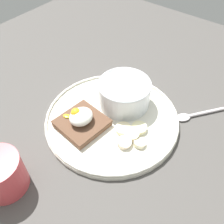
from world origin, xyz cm
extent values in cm
cube|color=#484542|center=(0.00, 0.00, 1.00)|extent=(120.00, 120.00, 2.00)
cylinder|color=silver|center=(0.00, 0.00, 2.50)|extent=(30.68, 30.68, 1.00)
torus|color=silver|center=(0.00, 0.00, 3.30)|extent=(30.48, 30.48, 0.60)
cylinder|color=white|center=(5.66, 0.77, 5.99)|extent=(12.19, 12.19, 5.98)
torus|color=white|center=(5.66, 0.77, 8.98)|extent=(12.39, 12.39, 0.60)
cylinder|color=white|center=(5.66, 0.77, 5.71)|extent=(10.79, 10.79, 5.02)
ellipsoid|color=white|center=(5.66, 0.77, 8.02)|extent=(10.25, 10.25, 1.20)
ellipsoid|color=#D1B890|center=(5.59, -1.11, 8.30)|extent=(1.57, 1.47, 0.57)
ellipsoid|color=tan|center=(3.66, -0.47, 8.43)|extent=(1.98, 1.30, 0.83)
ellipsoid|color=tan|center=(6.28, -2.62, 8.41)|extent=(2.08, 1.58, 0.80)
ellipsoid|color=olive|center=(4.05, -1.39, 8.39)|extent=(1.90, 1.40, 0.74)
ellipsoid|color=tan|center=(2.47, 2.75, 8.34)|extent=(1.81, 1.57, 0.66)
ellipsoid|color=#D0B08B|center=(8.55, 0.17, 8.39)|extent=(2.05, 1.70, 0.75)
ellipsoid|color=#9C6848|center=(2.91, -1.15, 8.39)|extent=(1.93, 2.06, 0.74)
cube|color=brown|center=(-5.90, 3.86, 4.42)|extent=(10.60, 10.60, 0.30)
cube|color=brown|center=(-5.90, 3.86, 3.76)|extent=(10.40, 10.40, 1.52)
ellipsoid|color=white|center=(-5.90, 3.86, 5.97)|extent=(5.44, 4.82, 2.89)
sphere|color=yellow|center=(-6.24, 4.95, 6.70)|extent=(2.22, 2.22, 2.22)
ellipsoid|color=yellow|center=(-6.98, 7.32, 4.72)|extent=(1.68, 2.08, 0.36)
cylinder|color=#F9EEC3|center=(-2.36, -9.16, 3.54)|extent=(2.90, 2.80, 1.30)
cylinder|color=#C2B998|center=(-2.36, -9.16, 3.97)|extent=(0.52, 0.50, 0.20)
cylinder|color=#F0EAB5|center=(0.91, -6.85, 3.57)|extent=(4.79, 4.79, 1.16)
cylinder|color=#BBB78D|center=(0.91, -6.85, 4.14)|extent=(0.86, 0.86, 0.13)
cylinder|color=beige|center=(-1.39, -4.17, 3.57)|extent=(4.32, 4.37, 1.28)
cylinder|color=#B9AE89|center=(-1.39, -4.17, 4.06)|extent=(0.78, 0.78, 0.17)
cylinder|color=#F9E4C2|center=(-4.31, -6.65, 3.73)|extent=(3.40, 3.54, 1.70)
cylinder|color=#C2B297|center=(-4.31, -6.65, 4.33)|extent=(0.61, 0.62, 0.21)
cylinder|color=beige|center=(-1.72, -6.61, 3.74)|extent=(4.61, 4.64, 1.58)
cylinder|color=#C0AF8D|center=(-1.72, -6.61, 4.44)|extent=(0.83, 0.83, 0.16)
cylinder|color=#E0484D|center=(-24.83, 5.77, 5.81)|extent=(8.39, 8.39, 7.63)
cylinder|color=silver|center=(15.15, -15.90, 2.40)|extent=(9.16, 7.06, 0.80)
ellipsoid|color=silver|center=(10.81, -12.69, 2.40)|extent=(4.32, 4.07, 0.70)
camera|label=1|loc=(-30.06, -23.51, 45.98)|focal=40.00mm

